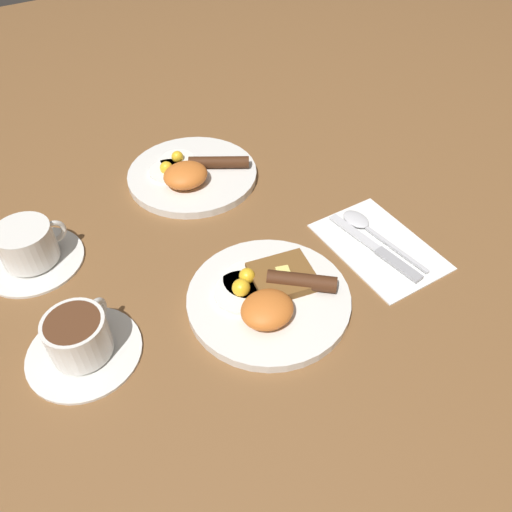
% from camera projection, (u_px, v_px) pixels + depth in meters
% --- Properties ---
extents(ground_plane, '(3.00, 3.00, 0.00)m').
position_uv_depth(ground_plane, '(269.00, 302.00, 0.74)').
color(ground_plane, brown).
extents(breakfast_plate_near, '(0.24, 0.24, 0.05)m').
position_uv_depth(breakfast_plate_near, '(269.00, 297.00, 0.73)').
color(breakfast_plate_near, silver).
rests_on(breakfast_plate_near, ground_plane).
extents(breakfast_plate_far, '(0.24, 0.24, 0.05)m').
position_uv_depth(breakfast_plate_far, '(191.00, 174.00, 0.94)').
color(breakfast_plate_far, silver).
rests_on(breakfast_plate_far, ground_plane).
extents(teacup_near, '(0.15, 0.15, 0.07)m').
position_uv_depth(teacup_near, '(80.00, 340.00, 0.66)').
color(teacup_near, silver).
rests_on(teacup_near, ground_plane).
extents(teacup_far, '(0.16, 0.16, 0.07)m').
position_uv_depth(teacup_far, '(29.00, 248.00, 0.78)').
color(teacup_far, silver).
rests_on(teacup_far, ground_plane).
extents(napkin, '(0.15, 0.21, 0.01)m').
position_uv_depth(napkin, '(378.00, 245.00, 0.82)').
color(napkin, white).
rests_on(napkin, ground_plane).
extents(knife, '(0.03, 0.19, 0.01)m').
position_uv_depth(knife, '(379.00, 250.00, 0.81)').
color(knife, silver).
rests_on(knife, napkin).
extents(spoon, '(0.04, 0.18, 0.01)m').
position_uv_depth(spoon, '(364.00, 225.00, 0.85)').
color(spoon, silver).
rests_on(spoon, napkin).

